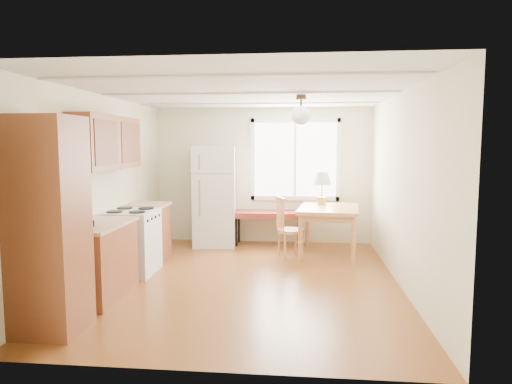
# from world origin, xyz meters

# --- Properties ---
(room_shell) EXTENTS (4.60, 5.60, 2.62)m
(room_shell) POSITION_xyz_m (0.00, 0.00, 1.25)
(room_shell) COLOR #5E3013
(room_shell) RESTS_ON ground
(kitchen_run) EXTENTS (0.65, 3.40, 2.20)m
(kitchen_run) POSITION_xyz_m (-1.72, -0.63, 0.84)
(kitchen_run) COLOR brown
(kitchen_run) RESTS_ON ground
(window_unit) EXTENTS (1.64, 0.05, 1.51)m
(window_unit) POSITION_xyz_m (0.60, 2.47, 1.55)
(window_unit) COLOR white
(window_unit) RESTS_ON room_shell
(pendant_light) EXTENTS (0.26, 0.26, 0.40)m
(pendant_light) POSITION_xyz_m (0.70, 0.40, 2.24)
(pendant_light) COLOR #312215
(pendant_light) RESTS_ON room_shell
(refrigerator) EXTENTS (0.83, 0.83, 1.80)m
(refrigerator) POSITION_xyz_m (-0.85, 2.12, 0.90)
(refrigerator) COLOR silver
(refrigerator) RESTS_ON ground
(bench) EXTENTS (1.35, 0.55, 0.61)m
(bench) POSITION_xyz_m (0.12, 2.22, 0.55)
(bench) COLOR maroon
(bench) RESTS_ON ground
(dining_table) EXTENTS (1.09, 1.37, 0.79)m
(dining_table) POSITION_xyz_m (1.17, 1.60, 0.69)
(dining_table) COLOR #B77946
(dining_table) RESTS_ON ground
(chair) EXTENTS (0.48, 0.47, 0.98)m
(chair) POSITION_xyz_m (0.47, 1.29, 0.56)
(chair) COLOR #B77946
(chair) RESTS_ON ground
(table_lamp) EXTENTS (0.33, 0.33, 0.56)m
(table_lamp) POSITION_xyz_m (1.07, 1.92, 1.20)
(table_lamp) COLOR gold
(table_lamp) RESTS_ON dining_table
(coffee_maker) EXTENTS (0.21, 0.25, 0.34)m
(coffee_maker) POSITION_xyz_m (-1.72, -1.16, 1.02)
(coffee_maker) COLOR black
(coffee_maker) RESTS_ON kitchen_run
(kettle) EXTENTS (0.11, 0.11, 0.21)m
(kettle) POSITION_xyz_m (-1.79, -0.94, 0.99)
(kettle) COLOR red
(kettle) RESTS_ON kitchen_run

